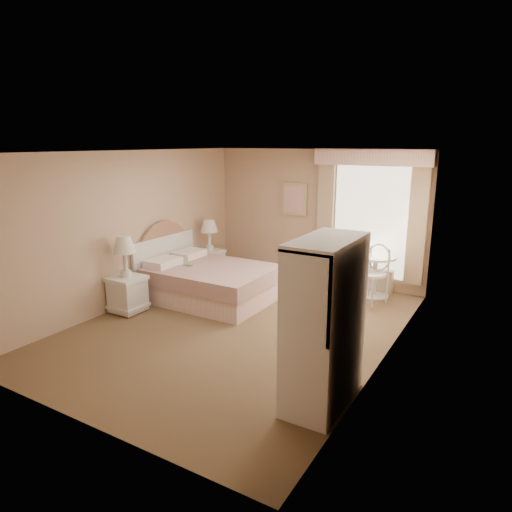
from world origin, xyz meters
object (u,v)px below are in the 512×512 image
Objects in this scene: nightstand_near at (127,284)px; nightstand_far at (210,256)px; bed at (207,280)px; armoire at (325,337)px; round_table at (375,269)px; cafe_chair at (374,269)px.

nightstand_far is (0.00, 2.20, -0.02)m from nightstand_near.
bed is 3.55m from armoire.
nightstand_near is 1.65× the size of round_table.
cafe_chair is 3.30m from armoire.
armoire is at bearing -39.73° from nightstand_far.
nightstand_far is (-0.71, 1.07, 0.10)m from bed.
nightstand_far is 4.76m from armoire.
armoire is (3.65, -3.04, 0.28)m from nightstand_far.
bed is at bearing -129.90° from cafe_chair.
round_table is at bearing 98.15° from armoire.
round_table is (2.43, 1.60, 0.16)m from bed.
cafe_chair is (3.21, 2.43, 0.12)m from nightstand_near.
armoire is (2.94, -1.96, 0.39)m from bed.
armoire is at bearing -81.85° from round_table.
round_table is at bearing 40.94° from nightstand_near.
armoire is (0.51, -3.56, 0.23)m from round_table.
cafe_chair is (0.07, -0.30, 0.09)m from round_table.
cafe_chair is at bearing 97.69° from armoire.
nightstand_near is at bearing -122.38° from bed.
nightstand_near reaches higher than cafe_chair.
nightstand_far is 1.58× the size of round_table.
bed is at bearing 57.62° from nightstand_near.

